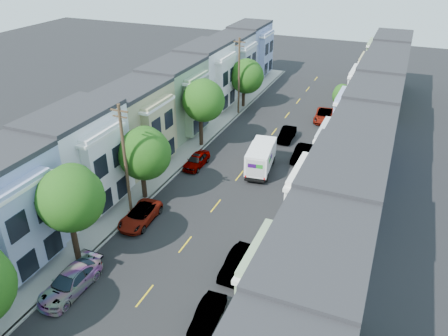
% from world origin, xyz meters
% --- Properties ---
extents(ground, '(160.00, 160.00, 0.00)m').
position_xyz_m(ground, '(0.00, 0.00, 0.00)').
color(ground, black).
rests_on(ground, ground).
extents(road_slab, '(12.00, 70.00, 0.02)m').
position_xyz_m(road_slab, '(0.00, 15.00, 0.01)').
color(road_slab, black).
rests_on(road_slab, ground).
extents(curb_left, '(0.30, 70.00, 0.15)m').
position_xyz_m(curb_left, '(-6.05, 15.00, 0.07)').
color(curb_left, gray).
rests_on(curb_left, ground).
extents(curb_right, '(0.30, 70.00, 0.15)m').
position_xyz_m(curb_right, '(6.05, 15.00, 0.07)').
color(curb_right, gray).
rests_on(curb_right, ground).
extents(sidewalk_left, '(2.60, 70.00, 0.15)m').
position_xyz_m(sidewalk_left, '(-7.35, 15.00, 0.07)').
color(sidewalk_left, gray).
rests_on(sidewalk_left, ground).
extents(sidewalk_right, '(2.60, 70.00, 0.15)m').
position_xyz_m(sidewalk_right, '(7.35, 15.00, 0.07)').
color(sidewalk_right, gray).
rests_on(sidewalk_right, ground).
extents(centerline, '(0.12, 70.00, 0.01)m').
position_xyz_m(centerline, '(0.00, 15.00, 0.00)').
color(centerline, gold).
rests_on(centerline, ground).
extents(townhouse_row_left, '(5.00, 70.00, 8.50)m').
position_xyz_m(townhouse_row_left, '(-11.15, 15.00, 0.00)').
color(townhouse_row_left, silver).
rests_on(townhouse_row_left, ground).
extents(townhouse_row_right, '(5.00, 70.00, 8.50)m').
position_xyz_m(townhouse_row_right, '(11.15, 15.00, 0.00)').
color(townhouse_row_right, silver).
rests_on(townhouse_row_right, ground).
extents(tree_b, '(4.70, 4.70, 7.88)m').
position_xyz_m(tree_b, '(-6.30, -4.69, 5.50)').
color(tree_b, black).
rests_on(tree_b, ground).
extents(tree_c, '(4.70, 4.70, 7.01)m').
position_xyz_m(tree_c, '(-6.30, 4.71, 4.64)').
color(tree_c, black).
rests_on(tree_c, ground).
extents(tree_d, '(4.70, 4.70, 7.88)m').
position_xyz_m(tree_d, '(-6.30, 16.92, 5.51)').
color(tree_d, black).
rests_on(tree_d, ground).
extents(tree_e, '(4.70, 4.70, 6.82)m').
position_xyz_m(tree_e, '(-6.30, 30.69, 4.46)').
color(tree_e, black).
rests_on(tree_e, ground).
extents(tree_far_r, '(2.73, 2.73, 5.08)m').
position_xyz_m(tree_far_r, '(6.89, 29.81, 3.66)').
color(tree_far_r, black).
rests_on(tree_far_r, ground).
extents(utility_pole_near, '(1.60, 0.26, 10.00)m').
position_xyz_m(utility_pole_near, '(-6.30, 2.00, 5.15)').
color(utility_pole_near, '#42301E').
rests_on(utility_pole_near, ground).
extents(utility_pole_far, '(1.60, 0.26, 10.00)m').
position_xyz_m(utility_pole_far, '(-6.30, 28.00, 5.15)').
color(utility_pole_far, '#42301E').
rests_on(utility_pole_far, ground).
extents(fedex_truck, '(2.26, 5.86, 2.81)m').
position_xyz_m(fedex_truck, '(1.58, 13.87, 1.57)').
color(fedex_truck, white).
rests_on(fedex_truck, ground).
extents(lead_sedan, '(1.55, 4.14, 1.37)m').
position_xyz_m(lead_sedan, '(2.04, 22.31, 0.68)').
color(lead_sedan, black).
rests_on(lead_sedan, ground).
extents(parked_left_b, '(2.21, 5.04, 1.50)m').
position_xyz_m(parked_left_b, '(-4.90, -7.47, 0.75)').
color(parked_left_b, '#0E1E34').
rests_on(parked_left_b, ground).
extents(parked_left_c, '(2.41, 4.85, 1.32)m').
position_xyz_m(parked_left_c, '(-4.90, 1.25, 0.66)').
color(parked_left_c, '#B5B5B5').
rests_on(parked_left_c, ground).
extents(parked_left_d, '(1.65, 4.29, 1.39)m').
position_xyz_m(parked_left_d, '(-4.90, 12.16, 0.70)').
color(parked_left_d, '#531A05').
rests_on(parked_left_d, ground).
extents(parked_right_a, '(1.52, 3.81, 1.25)m').
position_xyz_m(parked_right_a, '(4.90, -6.47, 0.62)').
color(parked_right_a, '#545454').
rests_on(parked_right_a, ground).
extents(parked_right_b, '(1.60, 4.24, 1.40)m').
position_xyz_m(parked_right_b, '(4.90, -1.20, 0.70)').
color(parked_right_b, silver).
rests_on(parked_right_b, ground).
extents(parked_right_c, '(1.54, 4.27, 1.42)m').
position_xyz_m(parked_right_c, '(4.90, 17.94, 0.71)').
color(parked_right_c, black).
rests_on(parked_right_c, ground).
extents(parked_right_d, '(2.68, 5.16, 1.39)m').
position_xyz_m(parked_right_d, '(4.90, 29.97, 0.69)').
color(parked_right_d, black).
rests_on(parked_right_d, ground).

